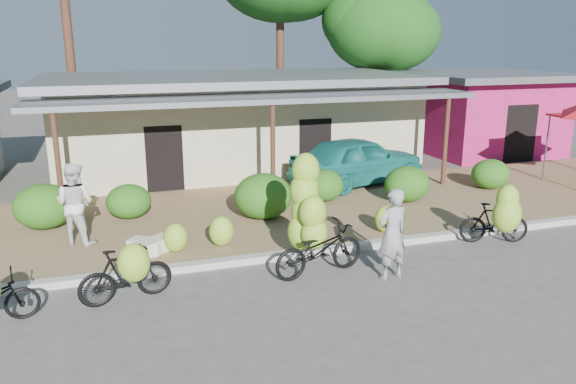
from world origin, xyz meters
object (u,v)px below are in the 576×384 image
Objects in this scene: sack_near at (154,246)px; vendor at (392,234)px; bike_left at (127,273)px; teal_van at (358,160)px; bystander at (75,204)px; bike_center at (313,229)px; bike_right at (499,218)px; sack_far at (147,246)px; tree_near_right at (375,25)px.

sack_near is 0.47× the size of vendor.
bike_left is 9.54m from teal_van.
bystander is (-1.55, 1.14, 0.77)m from sack_near.
bike_center is 1.30× the size of vendor.
bike_right is 7.67m from sack_near.
vendor is (4.33, -2.52, 0.64)m from sack_near.
sack_near is 5.05m from vendor.
bike_center is at bearing 179.83° from bystander.
sack_far is 0.41× the size of vendor.
vendor reaches higher than teal_van.
bystander reaches higher than teal_van.
tree_near_right is 16.78m from sack_far.
bike_right reaches higher than bike_left.
tree_near_right is 16.75m from sack_near.
teal_van is at bearing -120.60° from vendor.
teal_van is (-0.79, 5.78, 0.21)m from bike_right.
teal_van reaches higher than sack_near.
sack_near is at bearing 94.95° from bike_right.
bike_left is at bearing -16.40° from vendor.
tree_near_right reaches higher than bike_center.
teal_van is (7.31, 6.13, 0.30)m from bike_left.
bike_center reaches higher than sack_far.
teal_van reaches higher than bike_right.
tree_near_right is at bearing 46.29° from sack_far.
bystander reaches higher than vendor.
teal_van reaches higher than sack_far.
sack_far is at bearing -41.29° from vendor.
bystander is (-4.56, 2.84, 0.16)m from bike_center.
sack_near is at bearing 105.07° from teal_van.
bike_right is at bearing -101.08° from bike_center.
vendor is at bearing 144.02° from teal_van.
teal_van is (6.69, 4.08, 0.62)m from sack_near.
sack_far is at bearing -24.81° from bike_left.
sack_far is 0.17× the size of teal_van.
bike_left is at bearing 113.64° from teal_van.
bike_left is at bearing -106.99° from sack_near.
sack_far is 0.41× the size of bystander.
vendor is (4.95, -0.47, 0.33)m from bike_left.
bike_right is at bearing -13.29° from sack_far.
tree_near_right is at bearing -125.91° from vendor.
bystander is at bearing 4.09° from bike_left.
sack_near is at bearing -41.14° from vendor.
vendor is at bearing -133.02° from bike_center.
teal_van is at bearing -119.23° from tree_near_right.
bike_right is 0.90× the size of vendor.
bike_left is at bearing 84.53° from bike_center.
sack_near is 0.17m from sack_far.
sack_far is at bearing 175.15° from bystander.
tree_near_right is at bearing 3.23° from bike_right.
sack_near is at bearing 175.32° from bystander.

